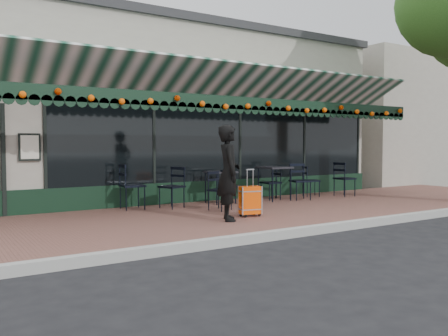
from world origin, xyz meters
TOP-DOWN VIEW (x-y plane):
  - ground at (0.00, 0.00)m, footprint 80.00×80.00m
  - sidewalk at (0.00, 2.00)m, footprint 18.00×4.00m
  - curb at (0.00, -0.08)m, footprint 18.00×0.16m
  - restaurant_building at (0.00, 7.84)m, footprint 12.00×9.60m
  - neighbor_building_right at (13.00, 8.00)m, footprint 12.00×8.00m
  - woman at (-0.76, 1.18)m, footprint 0.65×0.76m
  - suitcase at (-0.14, 1.36)m, footprint 0.44×0.31m
  - cafe_table_a at (1.90, 3.16)m, footprint 0.69×0.69m
  - cafe_table_b at (0.46, 3.41)m, footprint 0.62×0.62m
  - chair_a_left at (1.90, 3.31)m, footprint 0.43×0.43m
  - chair_a_right at (3.29, 3.33)m, footprint 0.54×0.54m
  - chair_a_front at (2.52, 2.90)m, footprint 0.58×0.58m
  - chair_a_extra at (4.06, 2.86)m, footprint 0.47×0.47m
  - chair_b_left at (-0.90, 3.26)m, footprint 0.59×0.59m
  - chair_b_right at (0.56, 3.08)m, footprint 0.47×0.47m
  - chair_b_front at (-0.18, 2.40)m, footprint 0.54×0.54m
  - chair_solo at (-1.70, 3.54)m, footprint 0.53×0.53m

SIDE VIEW (x-z plane):
  - ground at x=0.00m, z-range 0.00..0.00m
  - sidewalk at x=0.00m, z-range 0.00..0.15m
  - curb at x=0.00m, z-range 0.00..0.15m
  - suitcase at x=-0.14m, z-range 0.00..0.92m
  - chair_b_right at x=0.56m, z-range 0.15..0.97m
  - chair_a_right at x=3.29m, z-range 0.15..0.98m
  - chair_b_front at x=-0.18m, z-range 0.15..0.99m
  - chair_a_left at x=1.90m, z-range 0.15..1.00m
  - chair_b_left at x=-0.90m, z-range 0.15..1.07m
  - chair_a_front at x=2.52m, z-range 0.15..1.08m
  - chair_a_extra at x=4.06m, z-range 0.15..1.09m
  - chair_solo at x=-1.70m, z-range 0.15..1.15m
  - cafe_table_b at x=0.46m, z-range 0.45..1.22m
  - cafe_table_a at x=1.90m, z-range 0.49..1.33m
  - woman at x=-0.76m, z-range 0.15..1.91m
  - restaurant_building at x=0.00m, z-range 0.02..4.52m
  - neighbor_building_right at x=13.00m, z-range 0.00..4.80m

